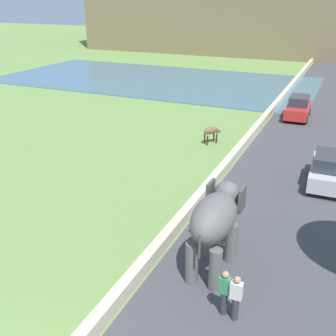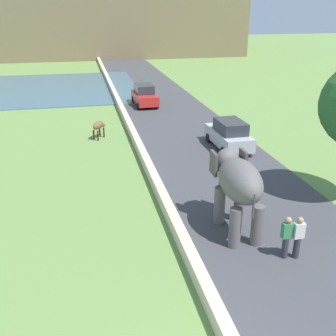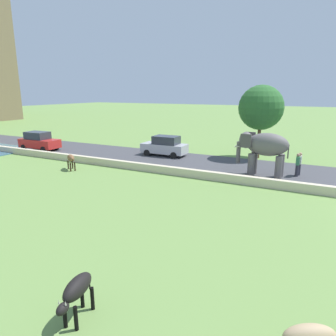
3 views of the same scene
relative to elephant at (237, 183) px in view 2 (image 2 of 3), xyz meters
name	(u,v)px [view 2 (image 2 of 3)]	position (x,y,z in m)	size (l,w,h in m)	color
road_surface	(189,134)	(1.57, 12.45, -2.01)	(7.00, 120.00, 0.06)	#424247
barrier_wall	(138,143)	(-2.23, 10.45, -1.76)	(0.40, 110.00, 0.55)	beige
elephant	(237,183)	(0.00, 0.00, 0.00)	(1.45, 3.47, 2.99)	#605B5B
person_beside_elephant	(286,237)	(1.01, -2.10, -1.16)	(0.36, 0.22, 1.63)	#33333D
person_trailing	(298,237)	(1.39, -2.19, -1.16)	(0.36, 0.22, 1.63)	#33333D
car_silver	(229,135)	(3.15, 9.05, -1.14)	(1.87, 4.04, 1.80)	#B7B7BC
car_red	(145,95)	(-0.01, 21.23, -1.14)	(1.91, 4.06, 1.80)	red
cow_brown	(99,126)	(-4.41, 12.82, -1.20)	(1.05, 1.34, 1.15)	brown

